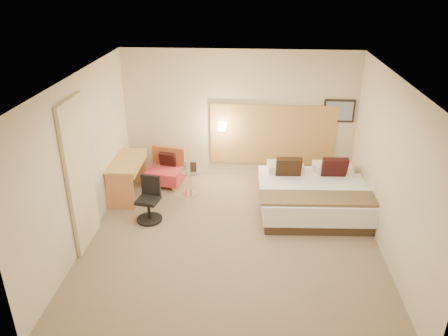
# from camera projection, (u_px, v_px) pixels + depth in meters

# --- Properties ---
(floor) EXTENTS (4.80, 5.00, 0.02)m
(floor) POSITION_uv_depth(u_px,v_px,m) (232.00, 239.00, 7.33)
(floor) COLOR #7E6C55
(floor) RESTS_ON ground
(ceiling) EXTENTS (4.80, 5.00, 0.02)m
(ceiling) POSITION_uv_depth(u_px,v_px,m) (234.00, 78.00, 6.19)
(ceiling) COLOR white
(ceiling) RESTS_ON floor
(wall_back) EXTENTS (4.80, 0.02, 2.70)m
(wall_back) POSITION_uv_depth(u_px,v_px,m) (239.00, 115.00, 9.03)
(wall_back) COLOR beige
(wall_back) RESTS_ON floor
(wall_front) EXTENTS (4.80, 0.02, 2.70)m
(wall_front) POSITION_uv_depth(u_px,v_px,m) (220.00, 266.00, 4.49)
(wall_front) COLOR beige
(wall_front) RESTS_ON floor
(wall_left) EXTENTS (0.02, 5.00, 2.70)m
(wall_left) POSITION_uv_depth(u_px,v_px,m) (81.00, 161.00, 6.91)
(wall_left) COLOR beige
(wall_left) RESTS_ON floor
(wall_right) EXTENTS (0.02, 5.00, 2.70)m
(wall_right) POSITION_uv_depth(u_px,v_px,m) (392.00, 170.00, 6.60)
(wall_right) COLOR beige
(wall_right) RESTS_ON floor
(headboard_panel) EXTENTS (2.60, 0.04, 1.30)m
(headboard_panel) POSITION_uv_depth(u_px,v_px,m) (272.00, 135.00, 9.12)
(headboard_panel) COLOR tan
(headboard_panel) RESTS_ON wall_back
(art_frame) EXTENTS (0.62, 0.03, 0.47)m
(art_frame) POSITION_uv_depth(u_px,v_px,m) (339.00, 111.00, 8.81)
(art_frame) COLOR black
(art_frame) RESTS_ON wall_back
(art_canvas) EXTENTS (0.54, 0.01, 0.39)m
(art_canvas) POSITION_uv_depth(u_px,v_px,m) (339.00, 111.00, 8.79)
(art_canvas) COLOR gray
(art_canvas) RESTS_ON wall_back
(lamp_arm) EXTENTS (0.02, 0.12, 0.02)m
(lamp_arm) POSITION_uv_depth(u_px,v_px,m) (222.00, 125.00, 9.06)
(lamp_arm) COLOR white
(lamp_arm) RESTS_ON wall_back
(lamp_shade) EXTENTS (0.15, 0.15, 0.15)m
(lamp_shade) POSITION_uv_depth(u_px,v_px,m) (222.00, 126.00, 9.00)
(lamp_shade) COLOR #F5E4BF
(lamp_shade) RESTS_ON wall_back
(curtain) EXTENTS (0.06, 0.90, 2.42)m
(curtain) POSITION_uv_depth(u_px,v_px,m) (80.00, 175.00, 6.74)
(curtain) COLOR beige
(curtain) RESTS_ON wall_left
(bottle_a) EXTENTS (0.06, 0.06, 0.18)m
(bottle_a) POSITION_uv_depth(u_px,v_px,m) (186.00, 165.00, 8.58)
(bottle_a) COLOR #7BA9BE
(bottle_a) RESTS_ON side_table
(menu_folder) EXTENTS (0.12, 0.05, 0.20)m
(menu_folder) POSITION_uv_depth(u_px,v_px,m) (193.00, 167.00, 8.49)
(menu_folder) COLOR #392317
(menu_folder) RESTS_ON side_table
(bed) EXTENTS (2.03, 1.98, 0.95)m
(bed) POSITION_uv_depth(u_px,v_px,m) (312.00, 194.00, 8.10)
(bed) COLOR #3B2B1D
(bed) RESTS_ON floor
(lounge_chair) EXTENTS (0.80, 0.73, 0.74)m
(lounge_chair) POSITION_uv_depth(u_px,v_px,m) (166.00, 170.00, 9.08)
(lounge_chair) COLOR #987847
(lounge_chair) RESTS_ON floor
(side_table) EXTENTS (0.46, 0.46, 0.50)m
(side_table) POSITION_uv_depth(u_px,v_px,m) (191.00, 181.00, 8.66)
(side_table) COLOR silver
(side_table) RESTS_ON floor
(desk) EXTENTS (0.58, 1.23, 0.76)m
(desk) POSITION_uv_depth(u_px,v_px,m) (128.00, 168.00, 8.48)
(desk) COLOR tan
(desk) RESTS_ON floor
(desk_chair) EXTENTS (0.53, 0.53, 0.81)m
(desk_chair) POSITION_uv_depth(u_px,v_px,m) (149.00, 203.00, 7.74)
(desk_chair) COLOR black
(desk_chair) RESTS_ON floor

